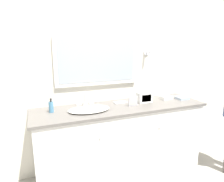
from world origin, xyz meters
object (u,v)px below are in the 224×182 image
(soap_bottle, at_px, (51,107))
(picture_frame, at_px, (133,101))
(appliance_box, at_px, (144,97))
(sink_basin, at_px, (89,109))

(soap_bottle, height_order, picture_frame, soap_bottle)
(appliance_box, xyz_separation_m, picture_frame, (-0.22, -0.09, -0.01))
(sink_basin, bearing_deg, picture_frame, -2.61)
(sink_basin, bearing_deg, appliance_box, 5.15)
(soap_bottle, xyz_separation_m, appliance_box, (1.18, -0.02, 0.00))
(sink_basin, xyz_separation_m, picture_frame, (0.55, -0.03, 0.04))
(soap_bottle, height_order, appliance_box, soap_bottle)
(soap_bottle, bearing_deg, picture_frame, -7.05)
(soap_bottle, xyz_separation_m, picture_frame, (0.96, -0.12, -0.01))
(appliance_box, bearing_deg, sink_basin, -174.85)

